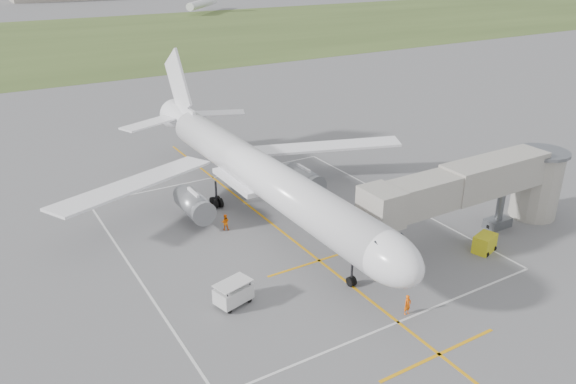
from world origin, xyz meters
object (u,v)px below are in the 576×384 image
jet_bridge (487,186)px  baggage_cart (233,293)px  gpu_unit (485,243)px  ramp_worker_wing (225,222)px  airliner (258,173)px  ramp_worker_nose (408,305)px

jet_bridge → baggage_cart: jet_bridge is taller
gpu_unit → baggage_cart: (-22.21, 4.07, 0.18)m
gpu_unit → ramp_worker_wing: ramp_worker_wing is taller
airliner → ramp_worker_nose: (1.20, -20.31, -3.61)m
gpu_unit → ramp_worker_wing: size_ratio=1.52×
airliner → jet_bridge: bearing=-42.2°
airliner → baggage_cart: bearing=-125.2°
baggage_cart → ramp_worker_wing: size_ratio=1.91×
gpu_unit → baggage_cart: bearing=153.5°
airliner → gpu_unit: airliner is taller
ramp_worker_nose → airliner: bearing=93.7°
jet_bridge → baggage_cart: (-24.71, 1.49, -3.78)m
airliner → baggage_cart: size_ratio=15.46×
gpu_unit → ramp_worker_nose: gpu_unit is taller
baggage_cart → ramp_worker_nose: bearing=-51.3°
gpu_unit → baggage_cart: 22.58m
gpu_unit → ramp_worker_nose: 12.51m
ramp_worker_nose → ramp_worker_wing: bearing=106.8°
airliner → jet_bridge: size_ratio=2.00×
airliner → baggage_cart: (-8.99, -12.77, -3.43)m
gpu_unit → ramp_worker_wing: (-17.57, 15.38, 0.01)m
ramp_worker_nose → ramp_worker_wing: 19.66m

